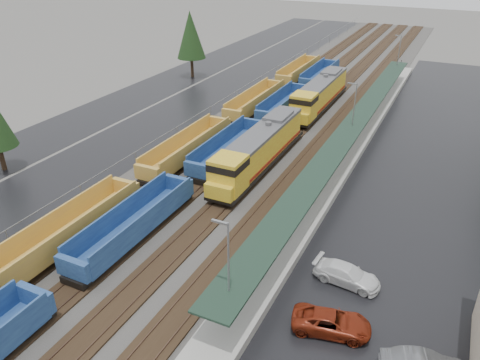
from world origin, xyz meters
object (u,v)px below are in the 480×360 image
object	(u,v)px
well_string_yellow	(137,184)
parked_car_east_b	(331,323)
locomotive_lead	(258,150)
parked_car_east_c	(347,275)
locomotive_trail	(319,94)
well_string_blue	(189,181)

from	to	relation	value
well_string_yellow	parked_car_east_b	world-z (taller)	well_string_yellow
locomotive_lead	parked_car_east_c	size ratio (longest dim) A/B	4.05
locomotive_lead	parked_car_east_b	xyz separation A→B (m)	(13.12, -18.61, -1.65)
well_string_yellow	parked_car_east_c	bearing A→B (deg)	-10.59
locomotive_trail	parked_car_east_b	world-z (taller)	locomotive_trail
well_string_yellow	parked_car_east_b	size ratio (longest dim) A/B	21.90
locomotive_lead	well_string_blue	world-z (taller)	locomotive_lead
locomotive_trail	parked_car_east_c	size ratio (longest dim) A/B	4.05
locomotive_trail	well_string_blue	world-z (taller)	locomotive_trail
well_string_yellow	well_string_blue	world-z (taller)	well_string_blue
locomotive_lead	well_string_blue	size ratio (longest dim) A/B	0.20
locomotive_lead	parked_car_east_c	world-z (taller)	locomotive_lead
parked_car_east_c	locomotive_lead	bearing A→B (deg)	48.85
locomotive_lead	well_string_yellow	xyz separation A→B (m)	(-8.00, -9.79, -1.11)
well_string_blue	parked_car_east_b	bearing A→B (deg)	-33.72
locomotive_trail	well_string_yellow	size ratio (longest dim) A/B	0.18
locomotive_trail	parked_car_east_c	world-z (taller)	locomotive_trail
locomotive_lead	well_string_yellow	distance (m)	12.69
locomotive_lead	parked_car_east_c	xyz separation A→B (m)	(12.84, -13.68, -1.64)
locomotive_lead	parked_car_east_b	bearing A→B (deg)	-54.81
parked_car_east_c	parked_car_east_b	bearing A→B (deg)	-171.04
parked_car_east_b	well_string_blue	bearing A→B (deg)	44.78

